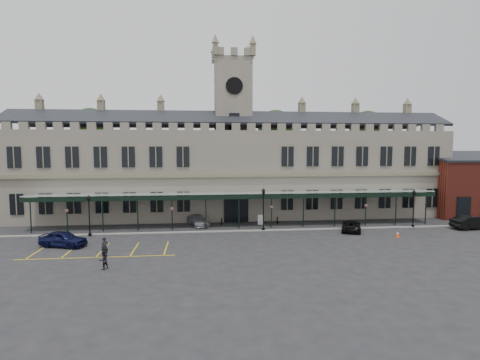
{
  "coord_description": "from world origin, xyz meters",
  "views": [
    {
      "loc": [
        -4.5,
        -37.29,
        9.94
      ],
      "look_at": [
        0.0,
        6.0,
        6.0
      ],
      "focal_mm": 28.0,
      "sensor_mm": 36.0,
      "label": 1
    }
  ],
  "objects": [
    {
      "name": "tree_behind_left",
      "position": [
        -22.0,
        25.0,
        12.81
      ],
      "size": [
        6.0,
        6.0,
        16.0
      ],
      "color": "#332314",
      "rests_on": "ground"
    },
    {
      "name": "lamp_post_mid",
      "position": [
        2.71,
        5.52,
        3.02
      ],
      "size": [
        0.48,
        0.48,
        5.09
      ],
      "color": "black",
      "rests_on": "ground"
    },
    {
      "name": "person_a",
      "position": [
        -13.2,
        -3.32,
        0.9
      ],
      "size": [
        0.78,
        0.72,
        1.8
      ],
      "primitive_type": "imported",
      "rotation": [
        0.0,
        0.0,
        0.59
      ],
      "color": "black",
      "rests_on": "ground"
    },
    {
      "name": "station_building",
      "position": [
        0.0,
        15.91,
        6.47
      ],
      "size": [
        60.0,
        10.36,
        17.3
      ],
      "color": "#6B6559",
      "rests_on": "ground"
    },
    {
      "name": "ground",
      "position": [
        0.0,
        0.0,
        0.0
      ],
      "size": [
        140.0,
        140.0,
        0.0
      ],
      "primitive_type": "plane",
      "color": "black"
    },
    {
      "name": "car_taxi",
      "position": [
        -5.0,
        9.36,
        0.66
      ],
      "size": [
        3.29,
        4.91,
        1.32
      ],
      "primitive_type": "imported",
      "rotation": [
        0.0,
        0.0,
        0.35
      ],
      "color": "gray",
      "rests_on": "ground"
    },
    {
      "name": "car_van",
      "position": [
        13.0,
        4.4,
        0.63
      ],
      "size": [
        3.67,
        4.99,
        1.26
      ],
      "primitive_type": "imported",
      "rotation": [
        0.0,
        0.0,
        2.75
      ],
      "color": "black",
      "rests_on": "ground"
    },
    {
      "name": "person_b",
      "position": [
        -12.42,
        -6.82,
        0.77
      ],
      "size": [
        0.94,
        0.93,
        1.53
      ],
      "primitive_type": "imported",
      "rotation": [
        0.0,
        0.0,
        3.87
      ],
      "color": "black",
      "rests_on": "ground"
    },
    {
      "name": "car_right_b",
      "position": [
        27.91,
        3.87,
        0.83
      ],
      "size": [
        5.14,
        2.09,
        1.66
      ],
      "primitive_type": "imported",
      "rotation": [
        0.0,
        0.0,
        1.64
      ],
      "color": "black",
      "rests_on": "ground"
    },
    {
      "name": "traffic_cone",
      "position": [
        16.84,
        0.94,
        0.33
      ],
      "size": [
        0.42,
        0.42,
        0.67
      ],
      "rotation": [
        0.0,
        0.0,
        0.19
      ],
      "color": "#E34F07",
      "rests_on": "ground"
    },
    {
      "name": "bollard_right",
      "position": [
        5.14,
        9.11,
        0.47
      ],
      "size": [
        0.17,
        0.17,
        0.95
      ],
      "primitive_type": "cylinder",
      "color": "black",
      "rests_on": "ground"
    },
    {
      "name": "sign_board",
      "position": [
        2.96,
        9.04,
        0.61
      ],
      "size": [
        0.72,
        0.19,
        1.25
      ],
      "rotation": [
        0.0,
        0.0,
        -0.19
      ],
      "color": "black",
      "rests_on": "ground"
    },
    {
      "name": "brick_annex",
      "position": [
        34.0,
        12.97,
        4.16
      ],
      "size": [
        12.4,
        8.36,
        9.23
      ],
      "color": "maroon",
      "rests_on": "ground"
    },
    {
      "name": "canopy",
      "position": [
        0.0,
        7.46,
        2.4
      ],
      "size": [
        50.0,
        4.1,
        4.3
      ],
      "color": "#8C9E93",
      "rests_on": "ground"
    },
    {
      "name": "lamp_post_left",
      "position": [
        -16.87,
        4.99,
        2.73
      ],
      "size": [
        0.44,
        0.44,
        4.6
      ],
      "color": "black",
      "rests_on": "ground"
    },
    {
      "name": "parking_markings",
      "position": [
        -14.0,
        -1.5,
        0.0
      ],
      "size": [
        16.0,
        6.0,
        0.01
      ],
      "primitive_type": null,
      "color": "gold",
      "rests_on": "ground"
    },
    {
      "name": "kerb",
      "position": [
        0.0,
        5.5,
        0.06
      ],
      "size": [
        60.0,
        0.4,
        0.12
      ],
      "primitive_type": "cube",
      "color": "gray",
      "rests_on": "ground"
    },
    {
      "name": "tree_behind_right",
      "position": [
        24.0,
        25.0,
        12.81
      ],
      "size": [
        6.0,
        6.0,
        16.0
      ],
      "color": "#332314",
      "rests_on": "ground"
    },
    {
      "name": "tree_behind_mid",
      "position": [
        8.0,
        25.0,
        12.81
      ],
      "size": [
        6.0,
        6.0,
        16.0
      ],
      "color": "#332314",
      "rests_on": "ground"
    },
    {
      "name": "clock_tower",
      "position": [
        0.0,
        16.0,
        13.11
      ],
      "size": [
        5.6,
        5.6,
        24.8
      ],
      "color": "#6B6559",
      "rests_on": "ground"
    },
    {
      "name": "bollard_left",
      "position": [
        -2.0,
        9.41,
        0.44
      ],
      "size": [
        0.15,
        0.15,
        0.87
      ],
      "primitive_type": "cylinder",
      "color": "black",
      "rests_on": "ground"
    },
    {
      "name": "car_left_a",
      "position": [
        -18.19,
        0.67,
        0.79
      ],
      "size": [
        5.01,
        3.18,
        1.59
      ],
      "primitive_type": "imported",
      "rotation": [
        0.0,
        0.0,
        1.27
      ],
      "color": "black",
      "rests_on": "ground"
    },
    {
      "name": "lamp_post_right",
      "position": [
        21.3,
        5.47,
        2.78
      ],
      "size": [
        0.44,
        0.44,
        4.69
      ],
      "color": "black",
      "rests_on": "ground"
    }
  ]
}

